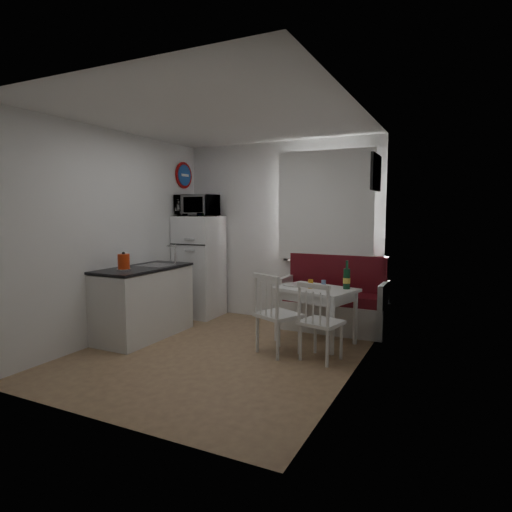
{
  "coord_description": "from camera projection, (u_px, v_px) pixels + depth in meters",
  "views": [
    {
      "loc": [
        2.43,
        -4.04,
        1.6
      ],
      "look_at": [
        0.22,
        0.5,
        1.07
      ],
      "focal_mm": 30.0,
      "sensor_mm": 36.0,
      "label": 1
    }
  ],
  "objects": [
    {
      "name": "dining_table",
      "position": [
        316.0,
        294.0,
        5.19
      ],
      "size": [
        1.04,
        0.85,
        0.68
      ],
      "rotation": [
        0.0,
        0.0,
        -0.27
      ],
      "color": "white",
      "rests_on": "floor"
    },
    {
      "name": "chair_right",
      "position": [
        319.0,
        314.0,
        4.5
      ],
      "size": [
        0.48,
        0.47,
        0.46
      ],
      "rotation": [
        0.0,
        0.0,
        -0.22
      ],
      "color": "white",
      "rests_on": "floor"
    },
    {
      "name": "wall_sign",
      "position": [
        184.0,
        175.0,
        6.55
      ],
      "size": [
        0.03,
        0.4,
        0.4
      ],
      "primitive_type": "cylinder",
      "rotation": [
        0.0,
        1.57,
        0.0
      ],
      "color": "#1B4DA2",
      "rests_on": "wall_left"
    },
    {
      "name": "fridge",
      "position": [
        200.0,
        266.0,
        6.52
      ],
      "size": [
        0.61,
        0.61,
        1.53
      ],
      "primitive_type": "cube",
      "color": "white",
      "rests_on": "floor"
    },
    {
      "name": "curtain",
      "position": [
        324.0,
        206.0,
        5.83
      ],
      "size": [
        1.35,
        0.02,
        1.5
      ],
      "primitive_type": "cube",
      "color": "white",
      "rests_on": "wall_back"
    },
    {
      "name": "picture_frame",
      "position": [
        376.0,
        172.0,
        4.96
      ],
      "size": [
        0.04,
        0.52,
        0.42
      ],
      "primitive_type": "cube",
      "color": "black",
      "rests_on": "wall_right"
    },
    {
      "name": "drinking_glass_orange",
      "position": [
        311.0,
        284.0,
        5.15
      ],
      "size": [
        0.06,
        0.06,
        0.11
      ],
      "primitive_type": "cylinder",
      "color": "gold",
      "rests_on": "dining_table"
    },
    {
      "name": "bench",
      "position": [
        333.0,
        305.0,
        5.77
      ],
      "size": [
        1.41,
        0.54,
        1.01
      ],
      "color": "white",
      "rests_on": "floor"
    },
    {
      "name": "ceiling",
      "position": [
        217.0,
        117.0,
        4.57
      ],
      "size": [
        3.0,
        3.5,
        0.02
      ],
      "primitive_type": "cube",
      "color": "white",
      "rests_on": "wall_back"
    },
    {
      "name": "microwave",
      "position": [
        197.0,
        205.0,
        6.38
      ],
      "size": [
        0.58,
        0.39,
        0.32
      ],
      "primitive_type": "imported",
      "color": "white",
      "rests_on": "fridge"
    },
    {
      "name": "floor",
      "position": [
        219.0,
        353.0,
        4.84
      ],
      "size": [
        3.0,
        3.5,
        0.02
      ],
      "primitive_type": "cube",
      "color": "#8B684A",
      "rests_on": "ground"
    },
    {
      "name": "plate",
      "position": [
        293.0,
        285.0,
        5.33
      ],
      "size": [
        0.27,
        0.27,
        0.02
      ],
      "primitive_type": "cylinder",
      "color": "white",
      "rests_on": "dining_table"
    },
    {
      "name": "wine_bottle",
      "position": [
        347.0,
        275.0,
        5.1
      ],
      "size": [
        0.09,
        0.09,
        0.34
      ],
      "primitive_type": null,
      "color": "#164528",
      "rests_on": "dining_table"
    },
    {
      "name": "wall_front",
      "position": [
        95.0,
        253.0,
        3.14
      ],
      "size": [
        3.0,
        0.02,
        2.6
      ],
      "primitive_type": "cube",
      "color": "white",
      "rests_on": "floor"
    },
    {
      "name": "chair_left",
      "position": [
        275.0,
        306.0,
        4.71
      ],
      "size": [
        0.56,
        0.57,
        0.49
      ],
      "rotation": [
        0.0,
        0.0,
        -0.44
      ],
      "color": "white",
      "rests_on": "floor"
    },
    {
      "name": "kettle",
      "position": [
        124.0,
        262.0,
        5.02
      ],
      "size": [
        0.16,
        0.16,
        0.22
      ],
      "primitive_type": "cylinder",
      "color": "red",
      "rests_on": "kitchen_counter"
    },
    {
      "name": "window",
      "position": [
        326.0,
        210.0,
        5.9
      ],
      "size": [
        1.22,
        0.06,
        1.47
      ],
      "primitive_type": "cube",
      "color": "white",
      "rests_on": "wall_back"
    },
    {
      "name": "kitchen_counter",
      "position": [
        144.0,
        301.0,
        5.45
      ],
      "size": [
        0.62,
        1.32,
        1.16
      ],
      "color": "white",
      "rests_on": "floor"
    },
    {
      "name": "drinking_glass_blue",
      "position": [
        324.0,
        284.0,
        5.18
      ],
      "size": [
        0.06,
        0.06,
        0.09
      ],
      "primitive_type": "cylinder",
      "color": "#7491C6",
      "rests_on": "dining_table"
    },
    {
      "name": "wall_right",
      "position": [
        354.0,
        243.0,
        4.05
      ],
      "size": [
        0.02,
        3.5,
        2.6
      ],
      "primitive_type": "cube",
      "color": "white",
      "rests_on": "floor"
    },
    {
      "name": "wall_back",
      "position": [
        280.0,
        232.0,
        6.27
      ],
      "size": [
        3.0,
        0.02,
        2.6
      ],
      "primitive_type": "cube",
      "color": "white",
      "rests_on": "floor"
    },
    {
      "name": "wall_left",
      "position": [
        115.0,
        235.0,
        5.36
      ],
      "size": [
        0.02,
        3.5,
        2.6
      ],
      "primitive_type": "cube",
      "color": "white",
      "rests_on": "floor"
    }
  ]
}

